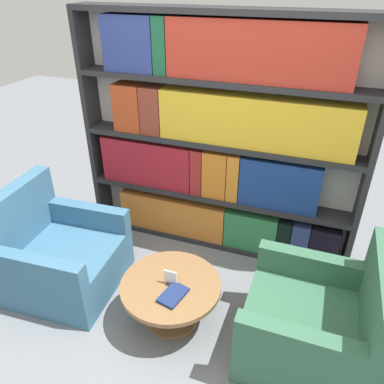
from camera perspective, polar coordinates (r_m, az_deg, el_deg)
name	(u,v)px	position (r m, az deg, el deg)	size (l,w,h in m)	color
ground_plane	(159,347)	(3.19, -5.02, -22.51)	(14.00, 14.00, 0.00)	slate
bookshelf	(219,143)	(3.58, 4.09, 7.49)	(2.72, 0.30, 2.31)	silver
armchair_left	(59,256)	(3.67, -19.59, -9.21)	(0.99, 0.96, 0.96)	#386684
armchair_right	(316,325)	(3.06, 18.33, -18.65)	(0.94, 0.91, 0.96)	#336047
coffee_table	(171,294)	(3.16, -3.23, -15.23)	(0.81, 0.81, 0.40)	brown
table_sign	(170,279)	(3.04, -3.32, -13.05)	(0.11, 0.06, 0.13)	black
stray_book	(173,295)	(2.98, -2.89, -15.41)	(0.20, 0.27, 0.03)	navy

